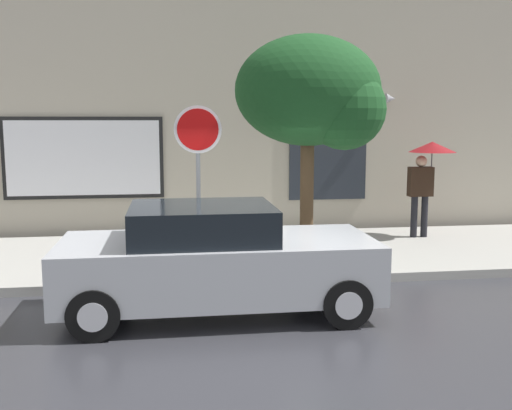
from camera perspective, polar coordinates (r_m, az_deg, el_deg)
name	(u,v)px	position (r m, az deg, el deg)	size (l,w,h in m)	color
ground_plane	(252,308)	(8.48, -0.41, -9.82)	(60.00, 60.00, 0.00)	#333338
sidewalk	(230,255)	(11.33, -2.47, -4.82)	(20.00, 4.00, 0.15)	#A3A099
building_facade	(217,81)	(13.56, -3.73, 11.77)	(20.00, 0.67, 7.00)	#B2A893
parked_car	(215,260)	(8.10, -3.92, -5.30)	(4.21, 1.90, 1.49)	#B7BABF
pedestrian_with_umbrella	(428,162)	(13.02, 16.13, 3.96)	(0.98, 0.98, 2.02)	black
street_tree	(315,95)	(10.18, 5.71, 10.40)	(2.47, 2.10, 3.88)	#4C3823
stop_sign	(198,155)	(9.60, -5.56, 4.75)	(0.76, 0.10, 2.69)	gray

